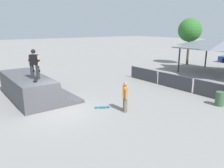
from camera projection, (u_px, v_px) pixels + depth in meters
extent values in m
plane|color=gray|center=(61.00, 110.00, 12.30)|extent=(160.00, 160.00, 0.00)
cube|color=#4C4C51|center=(39.00, 95.00, 14.76)|extent=(6.00, 3.57, 0.19)
cube|color=#4C4C51|center=(34.00, 93.00, 14.50)|extent=(6.00, 2.84, 0.19)
cube|color=#4C4C51|center=(31.00, 91.00, 14.38)|extent=(6.00, 2.57, 0.19)
cube|color=#4C4C51|center=(30.00, 88.00, 14.28)|extent=(6.00, 2.39, 0.19)
cube|color=#4C4C51|center=(28.00, 86.00, 14.19)|extent=(6.00, 2.26, 0.19)
cube|color=#4C4C51|center=(27.00, 83.00, 14.12)|extent=(6.00, 2.17, 0.19)
cube|color=#4C4C51|center=(27.00, 80.00, 14.05)|extent=(6.00, 2.10, 0.19)
cube|color=#4C4C51|center=(26.00, 77.00, 13.99)|extent=(6.00, 2.07, 0.19)
cylinder|color=silver|center=(42.00, 74.00, 14.57)|extent=(5.88, 0.07, 0.07)
cube|color=#2D2D33|center=(38.00, 72.00, 13.03)|extent=(0.23, 0.23, 0.85)
cube|color=black|center=(38.00, 71.00, 13.05)|extent=(0.25, 0.24, 0.12)
cube|color=#2D2D33|center=(32.00, 72.00, 13.12)|extent=(0.23, 0.23, 0.85)
cube|color=black|center=(32.00, 71.00, 13.13)|extent=(0.25, 0.24, 0.12)
cube|color=black|center=(34.00, 60.00, 12.89)|extent=(0.50, 0.47, 0.60)
cylinder|color=tan|center=(38.00, 61.00, 12.84)|extent=(0.16, 0.16, 0.60)
cylinder|color=black|center=(38.00, 60.00, 12.84)|extent=(0.24, 0.24, 0.09)
cylinder|color=tan|center=(30.00, 60.00, 12.97)|extent=(0.16, 0.16, 0.60)
cylinder|color=black|center=(30.00, 60.00, 12.97)|extent=(0.24, 0.24, 0.09)
sphere|color=tan|center=(33.00, 52.00, 12.78)|extent=(0.23, 0.23, 0.23)
sphere|color=black|center=(33.00, 51.00, 12.77)|extent=(0.26, 0.26, 0.26)
cylinder|color=blue|center=(37.00, 81.00, 12.42)|extent=(0.06, 0.05, 0.05)
cylinder|color=blue|center=(34.00, 82.00, 12.38)|extent=(0.06, 0.05, 0.05)
cylinder|color=blue|center=(37.00, 79.00, 12.90)|extent=(0.06, 0.05, 0.05)
cylinder|color=blue|center=(35.00, 79.00, 12.87)|extent=(0.06, 0.05, 0.05)
cube|color=black|center=(36.00, 80.00, 12.64)|extent=(0.85, 0.50, 0.02)
cube|color=black|center=(35.00, 81.00, 12.27)|extent=(0.17, 0.22, 0.02)
cube|color=#6B6051|center=(125.00, 103.00, 12.24)|extent=(0.21, 0.21, 0.83)
cube|color=#6B6051|center=(126.00, 105.00, 11.89)|extent=(0.21, 0.21, 0.83)
cube|color=orange|center=(125.00, 92.00, 11.89)|extent=(0.50, 0.42, 0.59)
cylinder|color=#A87A5B|center=(124.00, 91.00, 12.17)|extent=(0.15, 0.15, 0.59)
cylinder|color=#A87A5B|center=(126.00, 94.00, 11.63)|extent=(0.15, 0.15, 0.59)
sphere|color=#A87A5B|center=(125.00, 84.00, 11.78)|extent=(0.23, 0.23, 0.23)
cylinder|color=silver|center=(106.00, 107.00, 12.71)|extent=(0.05, 0.06, 0.05)
cylinder|color=silver|center=(107.00, 108.00, 12.58)|extent=(0.05, 0.06, 0.05)
cylinder|color=silver|center=(98.00, 107.00, 12.66)|extent=(0.05, 0.06, 0.05)
cylinder|color=silver|center=(98.00, 108.00, 12.53)|extent=(0.05, 0.06, 0.05)
cube|color=teal|center=(102.00, 107.00, 12.61)|extent=(0.60, 0.82, 0.02)
cube|color=teal|center=(109.00, 106.00, 12.64)|extent=(0.22, 0.19, 0.02)
cube|color=#3D3D42|center=(144.00, 74.00, 19.16)|extent=(3.06, 0.12, 1.05)
cube|color=#3D3D42|center=(174.00, 81.00, 16.64)|extent=(3.06, 0.12, 1.05)
cube|color=#3D3D42|center=(215.00, 91.00, 14.12)|extent=(3.06, 0.12, 1.05)
cylinder|color=#2D2D33|center=(179.00, 60.00, 22.39)|extent=(0.16, 0.16, 2.51)
cylinder|color=#2D2D33|center=(206.00, 56.00, 25.33)|extent=(0.16, 0.16, 2.51)
cylinder|color=brown|center=(188.00, 52.00, 27.04)|extent=(0.28, 0.28, 3.20)
sphere|color=#2D6B28|center=(190.00, 30.00, 26.38)|extent=(2.80, 2.80, 2.80)
cylinder|color=#385B3D|center=(220.00, 99.00, 12.91)|extent=(0.52, 0.52, 0.85)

